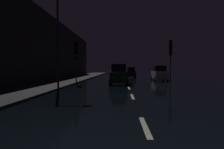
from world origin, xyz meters
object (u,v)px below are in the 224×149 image
object	(u,v)px
car_parked_right_far	(159,74)
traffic_light_far_left	(76,53)
traffic_light_far_right	(171,51)
car_approaching_headlights	(119,75)
car_distant_taillights	(131,73)
streetlamp_overhead	(63,24)

from	to	relation	value
car_parked_right_far	traffic_light_far_left	bearing A→B (deg)	124.25
traffic_light_far_left	car_parked_right_far	bearing A→B (deg)	129.25
traffic_light_far_right	car_parked_right_far	xyz separation A→B (m)	(-0.80, 2.94, -2.83)
car_approaching_headlights	car_distant_taillights	bearing A→B (deg)	172.30
traffic_light_far_left	car_distant_taillights	bearing A→B (deg)	162.39
traffic_light_far_right	streetlamp_overhead	world-z (taller)	streetlamp_overhead
streetlamp_overhead	car_approaching_headlights	xyz separation A→B (m)	(4.31, 6.13, -4.15)
car_distant_taillights	car_parked_right_far	bearing A→B (deg)	-159.19
traffic_light_far_right	car_approaching_headlights	xyz separation A→B (m)	(-6.36, -3.54, -2.79)
streetlamp_overhead	car_approaching_headlights	bearing A→B (deg)	54.91
car_distant_taillights	streetlamp_overhead	bearing A→B (deg)	163.54
traffic_light_far_left	traffic_light_far_right	xyz separation A→B (m)	(10.90, 3.93, 0.48)
traffic_light_far_left	streetlamp_overhead	bearing A→B (deg)	7.35
traffic_light_far_left	streetlamp_overhead	world-z (taller)	streetlamp_overhead
traffic_light_far_right	car_distant_taillights	bearing A→B (deg)	-173.12
car_parked_right_far	car_approaching_headlights	bearing A→B (deg)	139.42
streetlamp_overhead	traffic_light_far_right	bearing A→B (deg)	42.20
traffic_light_far_left	car_approaching_headlights	xyz separation A→B (m)	(4.54, 0.39, -2.31)
traffic_light_far_left	car_parked_right_far	distance (m)	12.44
streetlamp_overhead	car_approaching_headlights	distance (m)	8.56
traffic_light_far_right	streetlamp_overhead	size ratio (longest dim) A/B	0.66
traffic_light_far_left	car_approaching_headlights	world-z (taller)	traffic_light_far_left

